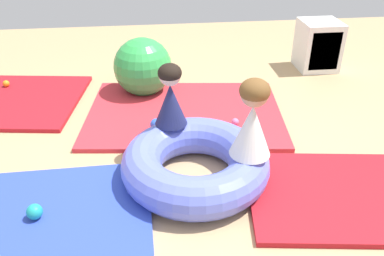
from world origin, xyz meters
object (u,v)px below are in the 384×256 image
at_px(inflatable_cushion, 195,163).
at_px(child_in_navy, 170,95).
at_px(play_ball_pink, 235,122).
at_px(play_ball_blue, 156,124).
at_px(play_ball_teal, 35,212).
at_px(child_in_white, 252,119).
at_px(exercise_ball_large, 143,67).
at_px(play_ball_orange, 6,84).
at_px(storage_cube, 319,46).

xyz_separation_m(inflatable_cushion, child_in_navy, (-0.14, 0.35, 0.38)).
distance_m(play_ball_pink, play_ball_blue, 0.70).
bearing_deg(play_ball_teal, child_in_white, 7.87).
bearing_deg(child_in_white, play_ball_pink, 113.86).
height_order(play_ball_teal, exercise_ball_large, exercise_ball_large).
bearing_deg(play_ball_teal, play_ball_blue, 51.27).
xyz_separation_m(child_in_navy, exercise_ball_large, (-0.20, 1.17, -0.23)).
bearing_deg(play_ball_orange, storage_cube, 3.15).
distance_m(play_ball_teal, exercise_ball_large, 1.99).
bearing_deg(exercise_ball_large, play_ball_orange, 169.96).
bearing_deg(inflatable_cushion, child_in_navy, 112.32).
height_order(inflatable_cushion, storage_cube, storage_cube).
xyz_separation_m(play_ball_teal, exercise_ball_large, (0.72, 1.84, 0.21)).
xyz_separation_m(play_ball_teal, storage_cube, (2.76, 2.29, 0.19)).
xyz_separation_m(play_ball_blue, play_ball_orange, (-1.55, 1.09, -0.02)).
bearing_deg(play_ball_teal, play_ball_pink, 33.70).
relative_size(exercise_ball_large, storage_cube, 1.06).
bearing_deg(child_in_navy, exercise_ball_large, -91.96).
bearing_deg(child_in_white, child_in_navy, 166.39).
relative_size(child_in_white, play_ball_pink, 8.16).
distance_m(play_ball_orange, exercise_ball_large, 1.49).
distance_m(child_in_navy, play_ball_orange, 2.23).
height_order(inflatable_cushion, play_ball_blue, inflatable_cushion).
xyz_separation_m(inflatable_cushion, storage_cube, (1.70, 1.97, 0.13)).
bearing_deg(exercise_ball_large, child_in_white, -66.84).
bearing_deg(child_in_white, play_ball_teal, -142.28).
bearing_deg(play_ball_pink, exercise_ball_large, 133.30).
xyz_separation_m(child_in_white, play_ball_pink, (0.08, 0.81, -0.49)).
distance_m(inflatable_cushion, storage_cube, 2.60).
relative_size(child_in_navy, exercise_ball_large, 0.82).
relative_size(play_ball_pink, play_ball_orange, 0.97).
relative_size(child_in_navy, storage_cube, 0.87).
xyz_separation_m(inflatable_cushion, play_ball_orange, (-1.80, 1.78, -0.07)).
xyz_separation_m(play_ball_pink, play_ball_blue, (-0.70, 0.01, 0.02)).
xyz_separation_m(child_in_navy, play_ball_teal, (-0.92, -0.67, -0.44)).
xyz_separation_m(play_ball_blue, exercise_ball_large, (-0.09, 0.83, 0.20)).
distance_m(child_in_navy, storage_cube, 2.46).
bearing_deg(inflatable_cushion, play_ball_blue, 110.24).
distance_m(exercise_ball_large, storage_cube, 2.09).
bearing_deg(exercise_ball_large, play_ball_pink, -46.70).
relative_size(play_ball_teal, storage_cube, 0.18).
bearing_deg(play_ball_pink, play_ball_orange, 153.99).
bearing_deg(storage_cube, play_ball_pink, -134.29).
distance_m(inflatable_cushion, play_ball_pink, 0.82).
xyz_separation_m(child_in_navy, storage_cube, (1.84, 1.62, -0.25)).
relative_size(play_ball_pink, play_ball_teal, 0.66).
xyz_separation_m(play_ball_orange, storage_cube, (3.50, 0.19, 0.21)).
distance_m(child_in_navy, exercise_ball_large, 1.21).
bearing_deg(exercise_ball_large, child_in_navy, -80.17).
height_order(child_in_white, child_in_navy, child_in_white).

